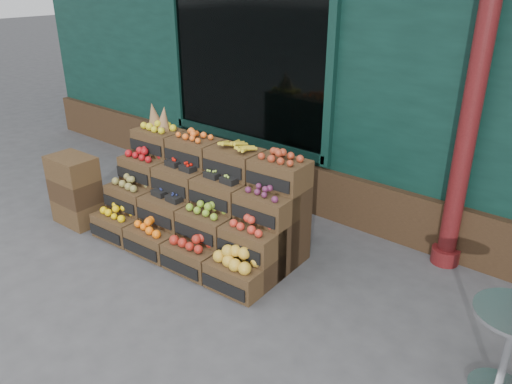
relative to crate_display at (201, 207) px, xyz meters
The scene contains 5 objects.
ground 1.32m from the crate_display, 36.46° to the right, with size 60.00×60.00×0.00m, color #414143.
crate_display is the anchor object (origin of this frame).
spare_crates 1.59m from the crate_display, 158.05° to the right, with size 0.56×0.40×0.82m.
bistro_table 3.15m from the crate_display, ahead, with size 0.55×0.55×0.70m.
shopkeeper 2.43m from the crate_display, 113.47° to the left, with size 0.78×0.51×2.15m, color #164E20.
Camera 1 is at (2.54, -2.56, 2.76)m, focal length 35.00 mm.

